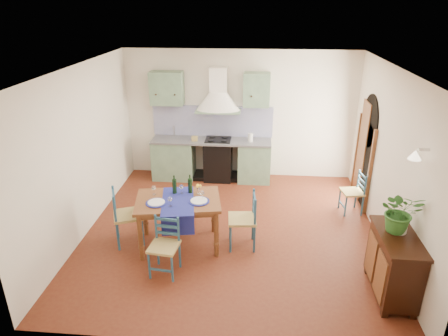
{
  "coord_description": "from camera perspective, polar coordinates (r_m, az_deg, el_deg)",
  "views": [
    {
      "loc": [
        0.39,
        -5.99,
        3.75
      ],
      "look_at": [
        -0.16,
        0.3,
        1.07
      ],
      "focal_mm": 32.0,
      "sensor_mm": 36.0,
      "label": 1
    }
  ],
  "objects": [
    {
      "name": "chair_right",
      "position": [
        6.45,
        2.91,
        -7.38
      ],
      "size": [
        0.47,
        0.47,
        0.94
      ],
      "color": "navy",
      "rests_on": "ground"
    },
    {
      "name": "chair_spare",
      "position": [
        7.86,
        18.02,
        -3.32
      ],
      "size": [
        0.43,
        0.43,
        0.8
      ],
      "color": "navy",
      "rests_on": "ground"
    },
    {
      "name": "potted_plant",
      "position": [
        5.64,
        23.91,
        -5.73
      ],
      "size": [
        0.56,
        0.5,
        0.58
      ],
      "primitive_type": "imported",
      "rotation": [
        0.0,
        0.0,
        -0.1
      ],
      "color": "#2C6324",
      "rests_on": "sideboard"
    },
    {
      "name": "dining_table",
      "position": [
        6.38,
        -6.53,
        -5.27
      ],
      "size": [
        1.44,
        1.12,
        1.15
      ],
      "color": "brown",
      "rests_on": "ground"
    },
    {
      "name": "left_wall",
      "position": [
        7.05,
        -19.56,
        2.2
      ],
      "size": [
        0.04,
        5.0,
        2.8
      ],
      "primitive_type": "cube",
      "color": "beige",
      "rests_on": "ground"
    },
    {
      "name": "chair_left",
      "position": [
        6.71,
        -13.82,
        -6.64
      ],
      "size": [
        0.59,
        0.59,
        0.97
      ],
      "color": "navy",
      "rests_on": "ground"
    },
    {
      "name": "right_wall",
      "position": [
        7.04,
        22.03,
        1.23
      ],
      "size": [
        0.26,
        5.0,
        2.8
      ],
      "color": "beige",
      "rests_on": "ground"
    },
    {
      "name": "ceiling",
      "position": [
        6.08,
        1.27,
        14.08
      ],
      "size": [
        5.0,
        5.0,
        0.01
      ],
      "primitive_type": "cube",
      "color": "white",
      "rests_on": "back_wall"
    },
    {
      "name": "back_wall",
      "position": [
        8.75,
        -0.91,
        5.07
      ],
      "size": [
        5.0,
        0.96,
        2.8
      ],
      "color": "beige",
      "rests_on": "ground"
    },
    {
      "name": "chair_near",
      "position": [
        5.95,
        -8.48,
        -10.97
      ],
      "size": [
        0.45,
        0.45,
        0.87
      ],
      "color": "navy",
      "rests_on": "ground"
    },
    {
      "name": "chair_far",
      "position": [
        7.07,
        -5.94,
        -5.25
      ],
      "size": [
        0.43,
        0.43,
        0.8
      ],
      "color": "navy",
      "rests_on": "ground"
    },
    {
      "name": "sideboard",
      "position": [
        5.91,
        23.05,
        -12.37
      ],
      "size": [
        0.5,
        1.05,
        0.94
      ],
      "color": "black",
      "rests_on": "ground"
    },
    {
      "name": "floor",
      "position": [
        7.08,
        1.07,
        -8.96
      ],
      "size": [
        5.0,
        5.0,
        0.0
      ],
      "primitive_type": "plane",
      "color": "#4E1B10",
      "rests_on": "ground"
    }
  ]
}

